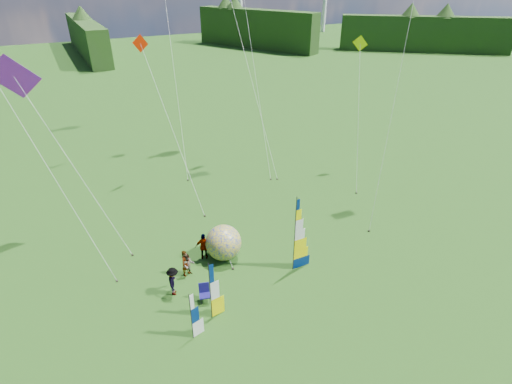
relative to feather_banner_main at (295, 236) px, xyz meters
name	(u,v)px	position (x,y,z in m)	size (l,w,h in m)	color
ground	(304,303)	(-1.00, -2.80, -2.54)	(220.00, 220.00, 0.00)	#274715
treeline_ring	(309,246)	(-1.00, -2.80, 1.46)	(210.00, 210.00, 8.00)	#233A18
feather_banner_main	(295,236)	(0.00, 0.00, 0.00)	(1.37, 0.10, 5.08)	navy
side_banner_left	(210,292)	(-6.03, -1.36, -0.75)	(0.99, 0.10, 3.57)	#FFEC00
side_banner_far	(191,317)	(-7.41, -2.22, -1.10)	(0.86, 0.10, 2.88)	white
bol_inflatable	(223,243)	(-3.36, 3.13, -1.37)	(2.33, 2.33, 2.33)	navy
spectator_a	(186,263)	(-6.10, 2.62, -1.65)	(0.65, 0.42, 1.77)	#66594C
spectator_b	(188,265)	(-5.97, 2.57, -1.78)	(0.74, 0.36, 1.51)	#66594C
spectator_c	(173,281)	(-7.28, 1.35, -1.62)	(1.18, 0.44, 1.83)	#66594C
spectator_d	(204,247)	(-4.53, 3.60, -1.59)	(1.11, 0.45, 1.89)	#66594C
camp_chair	(205,294)	(-5.94, -0.09, -1.97)	(0.65, 0.65, 1.13)	#100D4D
kite_whale	(244,42)	(5.31, 17.57, 8.43)	(3.15, 15.78, 21.94)	black
kite_rainbow_delta	(71,152)	(-10.77, 9.17, 4.11)	(9.03, 11.00, 13.30)	#FD345F
kite_parafoil	(399,78)	(10.14, 3.50, 7.60)	(9.62, 8.59, 20.27)	#A5142A
small_kite_red	(171,121)	(-3.27, 12.99, 3.80)	(3.60, 11.68, 12.68)	red
small_kite_orange	(255,66)	(5.23, 15.22, 6.78)	(3.41, 10.24, 18.63)	orange
small_kite_yellow	(359,112)	(11.70, 8.62, 3.57)	(5.65, 7.85, 12.22)	#F4FF00
small_kite_pink	(33,138)	(-12.48, 7.06, 6.09)	(7.14, 8.54, 17.26)	#D72657
small_kite_green	(171,43)	(-0.58, 20.30, 8.38)	(5.10, 13.67, 21.83)	#17C54F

